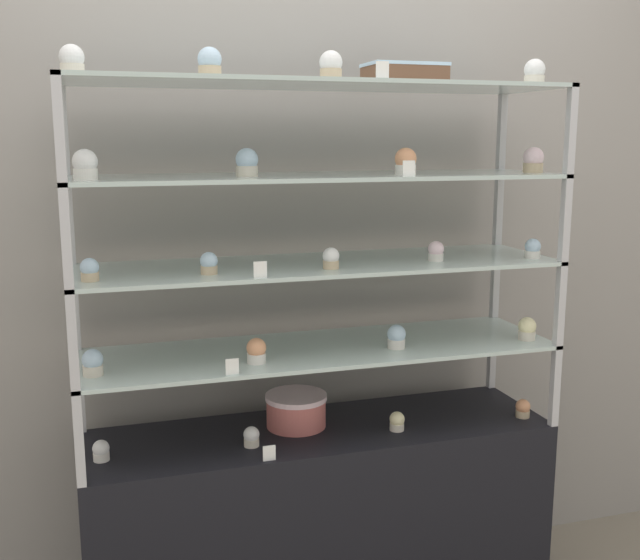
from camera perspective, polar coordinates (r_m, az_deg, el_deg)
The scene contains 34 objects.
back_wall at distance 2.55m, azimuth -2.33°, elevation 4.70°, with size 8.00×0.05×2.60m.
display_base at distance 2.51m, azimuth 0.00°, elevation -18.45°, with size 1.44×0.41×0.68m.
display_riser_lower at distance 2.29m, azimuth 0.00°, elevation -5.53°, with size 1.44×0.41×0.26m.
display_riser_middle at distance 2.23m, azimuth 0.00°, elevation 0.92°, with size 1.44×0.41×0.26m.
display_riser_upper at distance 2.20m, azimuth 0.00°, elevation 7.63°, with size 1.44×0.41×0.26m.
display_riser_top at distance 2.20m, azimuth 0.00°, elevation 14.43°, with size 1.44×0.41×0.26m.
layer_cake_centerpiece at distance 2.37m, azimuth -1.83°, elevation -9.88°, with size 0.19×0.19×0.10m.
sheet_cake_frosted at distance 2.35m, azimuth 6.45°, elevation 15.31°, with size 0.23×0.15×0.06m.
cupcake_0 at distance 2.23m, azimuth -16.34°, elevation -12.38°, with size 0.05×0.05×0.06m.
cupcake_1 at distance 2.24m, azimuth -5.25°, elevation -11.81°, with size 0.05×0.05×0.06m.
cupcake_2 at distance 2.36m, azimuth 5.89°, elevation -10.67°, with size 0.05×0.05×0.06m.
cupcake_3 at distance 2.53m, azimuth 15.20°, elevation -9.43°, with size 0.05×0.05×0.06m.
price_tag_0 at distance 2.15m, azimuth -3.89°, elevation -13.03°, with size 0.04×0.00×0.04m.
cupcake_4 at distance 2.10m, azimuth -16.93°, elevation -6.06°, with size 0.06×0.06×0.07m.
cupcake_5 at distance 2.13m, azimuth -4.87°, elevation -5.42°, with size 0.06×0.06×0.07m.
cupcake_6 at distance 2.28m, azimuth 5.84°, elevation -4.34°, with size 0.06×0.06×0.07m.
cupcake_7 at distance 2.45m, azimuth 15.50°, elevation -3.61°, with size 0.06×0.06×0.07m.
price_tag_1 at distance 2.04m, azimuth -6.70°, elevation -6.57°, with size 0.04×0.00×0.04m.
cupcake_8 at distance 2.03m, azimuth -17.15°, elevation 0.73°, with size 0.05×0.05×0.06m.
cupcake_9 at distance 2.06m, azimuth -8.46°, elevation 1.25°, with size 0.05×0.05×0.06m.
cupcake_10 at distance 2.12m, azimuth 0.79°, elevation 1.64°, with size 0.05×0.05×0.06m.
cupcake_11 at distance 2.28m, azimuth 8.82°, elevation 2.16°, with size 0.05×0.05×0.06m.
cupcake_12 at distance 2.40m, azimuth 15.90°, elevation 2.31°, with size 0.05×0.05×0.06m.
price_tag_2 at distance 1.99m, azimuth -4.57°, elevation 0.80°, with size 0.04×0.00×0.04m.
cupcake_13 at distance 2.00m, azimuth -17.46°, elevation 8.34°, with size 0.06×0.06×0.08m.
cupcake_14 at distance 2.10m, azimuth -5.59°, elevation 8.88°, with size 0.06×0.06×0.08m.
cupcake_15 at distance 2.19m, azimuth 6.54°, elevation 8.93°, with size 0.06×0.06×0.08m.
cupcake_16 at distance 2.42m, azimuth 15.94°, elevation 8.76°, with size 0.06×0.06×0.08m.
price_tag_3 at distance 2.09m, azimuth 6.78°, elevation 8.43°, with size 0.04×0.00×0.04m.
cupcake_17 at distance 2.07m, azimuth -18.39°, elevation 15.59°, with size 0.06×0.06×0.08m.
cupcake_18 at distance 2.05m, azimuth -8.41°, elevation 16.06°, with size 0.06×0.06×0.08m.
cupcake_19 at distance 2.11m, azimuth 0.82°, elevation 16.01°, with size 0.06×0.06×0.08m.
cupcake_20 at distance 2.41m, azimuth 16.03°, elevation 14.94°, with size 0.06×0.06×0.08m.
price_tag_4 at distance 2.07m, azimuth 4.78°, elevation 15.67°, with size 0.04×0.00×0.04m.
Camera 1 is at (-0.65, -2.10, 1.57)m, focal length 42.00 mm.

